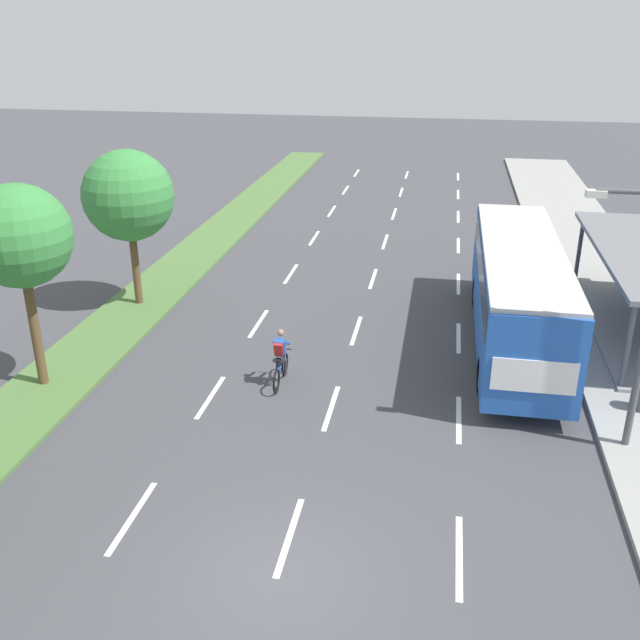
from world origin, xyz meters
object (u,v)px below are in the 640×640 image
bus (519,285)px  median_tree_third (128,196)px  median_tree_second (19,237)px  cyclist (280,360)px

bus → median_tree_third: (-13.61, 1.08, 2.11)m
median_tree_second → bus: bearing=21.6°
bus → cyclist: size_ratio=6.20×
bus → median_tree_second: median_tree_second is taller
median_tree_second → median_tree_third: size_ratio=1.03×
cyclist → median_tree_third: bearing=142.1°
median_tree_second → median_tree_third: (0.17, 6.54, -0.37)m
bus → median_tree_second: bearing=-158.4°
cyclist → median_tree_second: (-6.83, -1.36, 3.75)m
cyclist → median_tree_third: (-6.66, 5.18, 3.38)m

